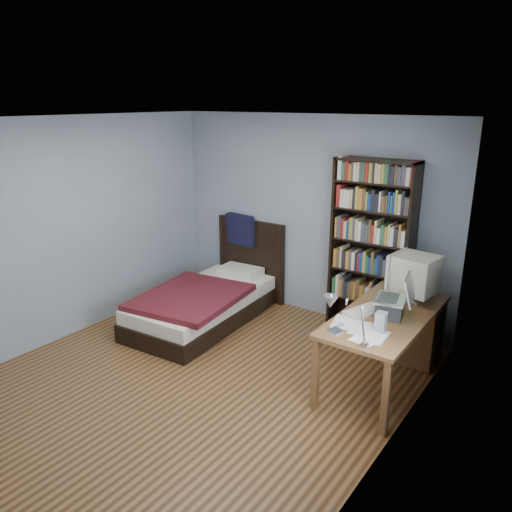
# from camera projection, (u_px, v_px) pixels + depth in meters

# --- Properties ---
(room) EXTENTS (4.20, 4.24, 2.50)m
(room) POSITION_uv_depth(u_px,v_px,m) (197.00, 259.00, 4.59)
(room) COLOR #4B2B16
(room) RESTS_ON ground
(desk) EXTENTS (0.75, 1.64, 0.73)m
(desk) POSITION_uv_depth(u_px,v_px,m) (401.00, 326.00, 5.16)
(desk) COLOR brown
(desk) RESTS_ON floor
(crt_monitor) EXTENTS (0.46, 0.42, 0.47)m
(crt_monitor) POSITION_uv_depth(u_px,v_px,m) (414.00, 274.00, 4.95)
(crt_monitor) COLOR beige
(crt_monitor) RESTS_ON desk
(laptop) EXTENTS (0.41, 0.40, 0.43)m
(laptop) POSITION_uv_depth(u_px,v_px,m) (392.00, 305.00, 4.61)
(laptop) COLOR #2D2D30
(laptop) RESTS_ON desk
(desk_lamp) EXTENTS (0.21, 0.47, 0.56)m
(desk_lamp) POSITION_uv_depth(u_px,v_px,m) (336.00, 307.00, 3.73)
(desk_lamp) COLOR #99999E
(desk_lamp) RESTS_ON desk
(keyboard) EXTENTS (0.32, 0.51, 0.05)m
(keyboard) POSITION_uv_depth(u_px,v_px,m) (366.00, 311.00, 4.73)
(keyboard) COLOR beige
(keyboard) RESTS_ON desk
(speaker) EXTENTS (0.09, 0.09, 0.18)m
(speaker) POSITION_uv_depth(u_px,v_px,m) (381.00, 322.00, 4.32)
(speaker) COLOR gray
(speaker) RESTS_ON desk
(soda_can) EXTENTS (0.07, 0.07, 0.12)m
(soda_can) POSITION_uv_depth(u_px,v_px,m) (383.00, 296.00, 4.95)
(soda_can) COLOR #083E08
(soda_can) RESTS_ON desk
(mouse) EXTENTS (0.07, 0.12, 0.04)m
(mouse) POSITION_uv_depth(u_px,v_px,m) (395.00, 301.00, 4.95)
(mouse) COLOR silver
(mouse) RESTS_ON desk
(phone_silver) EXTENTS (0.08, 0.11, 0.02)m
(phone_silver) POSITION_uv_depth(u_px,v_px,m) (350.00, 316.00, 4.63)
(phone_silver) COLOR #BABABF
(phone_silver) RESTS_ON desk
(phone_grey) EXTENTS (0.05, 0.09, 0.02)m
(phone_grey) POSITION_uv_depth(u_px,v_px,m) (340.00, 325.00, 4.43)
(phone_grey) COLOR gray
(phone_grey) RESTS_ON desk
(external_drive) EXTENTS (0.13, 0.13, 0.02)m
(external_drive) POSITION_uv_depth(u_px,v_px,m) (336.00, 332.00, 4.31)
(external_drive) COLOR gray
(external_drive) RESTS_ON desk
(bookshelf) EXTENTS (0.92, 0.30, 2.05)m
(bookshelf) POSITION_uv_depth(u_px,v_px,m) (371.00, 249.00, 5.67)
(bookshelf) COLOR black
(bookshelf) RESTS_ON floor
(bed) EXTENTS (1.24, 2.13, 1.16)m
(bed) POSITION_uv_depth(u_px,v_px,m) (208.00, 300.00, 6.26)
(bed) COLOR black
(bed) RESTS_ON floor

